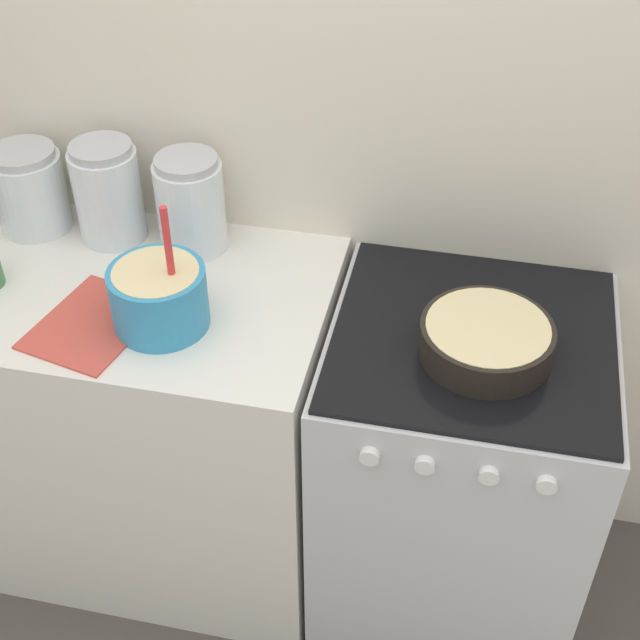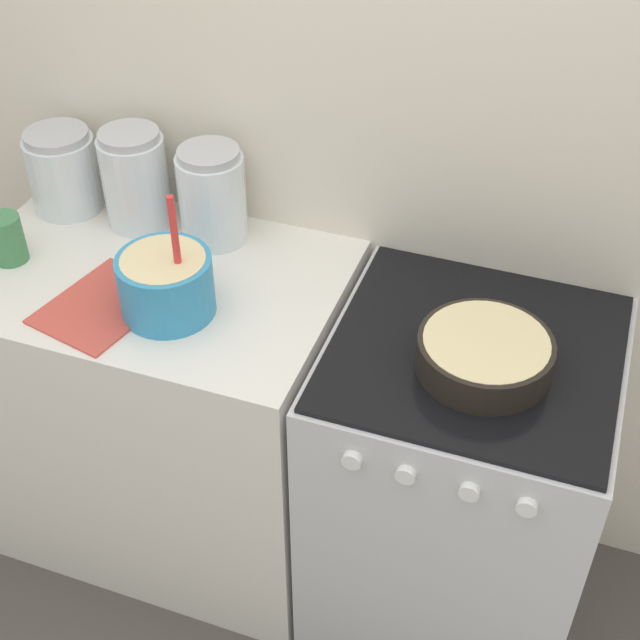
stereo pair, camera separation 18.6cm
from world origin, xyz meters
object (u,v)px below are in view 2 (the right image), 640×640
(baking_pan, at_px, (485,354))
(storage_jar_left, at_px, (64,176))
(stove, at_px, (455,486))
(storage_jar_right, at_px, (213,201))
(mixing_bowl, at_px, (166,281))
(tin_can, at_px, (7,239))
(storage_jar_middle, at_px, (136,184))

(baking_pan, xyz_separation_m, storage_jar_left, (-1.13, 0.25, 0.05))
(stove, distance_m, storage_jar_left, 1.24)
(storage_jar_right, bearing_deg, baking_pan, -19.32)
(mixing_bowl, distance_m, baking_pan, 0.69)
(baking_pan, bearing_deg, stove, 114.24)
(storage_jar_left, height_order, tin_can, storage_jar_left)
(storage_jar_left, relative_size, storage_jar_middle, 0.85)
(mixing_bowl, relative_size, storage_jar_middle, 1.22)
(stove, relative_size, mixing_bowl, 2.94)
(storage_jar_right, height_order, tin_can, storage_jar_right)
(baking_pan, height_order, storage_jar_left, storage_jar_left)
(mixing_bowl, xyz_separation_m, storage_jar_left, (-0.43, 0.30, 0.01))
(baking_pan, relative_size, storage_jar_middle, 1.12)
(storage_jar_left, distance_m, storage_jar_middle, 0.21)
(mixing_bowl, height_order, storage_jar_left, mixing_bowl)
(mixing_bowl, distance_m, tin_can, 0.44)
(tin_can, bearing_deg, storage_jar_right, 30.89)
(storage_jar_left, bearing_deg, mixing_bowl, -34.21)
(baking_pan, bearing_deg, tin_can, 179.92)
(stove, distance_m, baking_pan, 0.49)
(baking_pan, height_order, storage_jar_right, storage_jar_right)
(tin_can, bearing_deg, storage_jar_middle, 49.73)
(baking_pan, xyz_separation_m, storage_jar_right, (-0.71, 0.25, 0.06))
(mixing_bowl, xyz_separation_m, storage_jar_middle, (-0.23, 0.30, 0.03))
(stove, relative_size, storage_jar_middle, 3.58)
(baking_pan, relative_size, storage_jar_right, 1.16)
(storage_jar_middle, bearing_deg, baking_pan, -15.24)
(storage_jar_left, distance_m, tin_can, 0.25)
(mixing_bowl, xyz_separation_m, baking_pan, (0.69, 0.05, -0.04))
(storage_jar_right, bearing_deg, tin_can, -149.11)
(stove, bearing_deg, storage_jar_middle, 167.63)
(mixing_bowl, xyz_separation_m, storage_jar_right, (-0.02, 0.30, 0.02))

